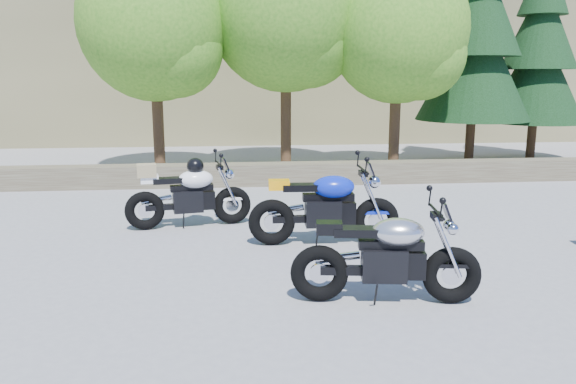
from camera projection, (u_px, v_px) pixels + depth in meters
name	position (u px, v px, depth m)	size (l,w,h in m)	color
ground	(281.00, 260.00, 7.74)	(90.00, 90.00, 0.00)	gray
stone_wall	(260.00, 174.00, 13.05)	(22.00, 0.55, 0.50)	brown
tree_decid_left	(158.00, 28.00, 13.72)	(3.67, 3.67, 5.62)	#382314
tree_decid_mid	(290.00, 14.00, 14.35)	(4.08, 4.08, 6.24)	#382314
tree_decid_right	(403.00, 35.00, 14.15)	(3.54, 3.54, 5.41)	#382314
conifer_near	(477.00, 32.00, 15.58)	(3.17, 3.17, 7.06)	#382314
conifer_far	(539.00, 49.00, 16.46)	(2.82, 2.82, 6.27)	#382314
silver_bike	(387.00, 258.00, 6.20)	(2.12, 0.67, 1.07)	black
white_bike	(188.00, 193.00, 9.35)	(2.10, 0.70, 1.16)	black
blue_bike	(325.00, 208.00, 8.38)	(2.29, 0.72, 1.15)	black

